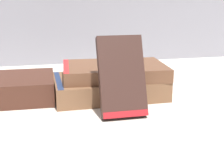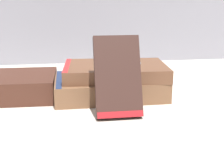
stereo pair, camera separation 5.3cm
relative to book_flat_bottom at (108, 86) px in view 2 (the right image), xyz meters
The scene contains 7 objects.
ground_plane 0.03m from the book_flat_bottom, 85.01° to the right, with size 3.00×3.00×0.00m, color beige.
book_flat_bottom is the anchor object (origin of this frame).
book_flat_top 0.04m from the book_flat_bottom, 13.93° to the left, with size 0.24×0.17×0.03m.
book_side_left 0.23m from the book_flat_bottom, behind, with size 0.21×0.16×0.05m.
book_leaning_front 0.13m from the book_flat_bottom, 91.53° to the right, with size 0.09×0.07×0.15m.
pocket_watch 0.07m from the book_flat_bottom, ahead, with size 0.05×0.06×0.01m.
reading_glasses 0.15m from the book_flat_bottom, 106.06° to the left, with size 0.09×0.05×0.00m.
Camera 2 is at (-0.09, -0.67, 0.22)m, focal length 50.00 mm.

